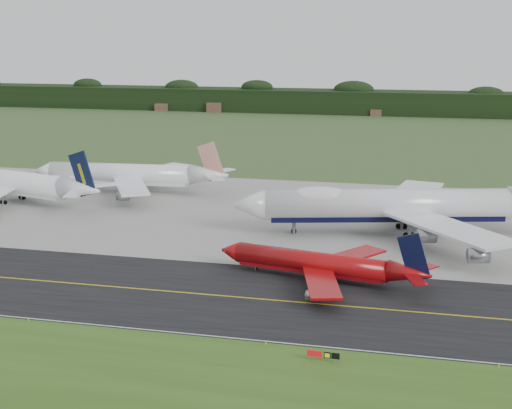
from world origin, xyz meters
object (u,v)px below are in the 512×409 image
Objects in this scene: jet_ba_747 at (399,205)px; jet_navy_gold at (11,183)px; jet_red_737 at (322,264)px; jet_star_tail at (131,175)px; taxiway_sign at (323,355)px.

jet_ba_747 reaches higher than jet_navy_gold.
jet_ba_747 is 1.88× the size of jet_red_737.
jet_red_737 is at bearing -44.42° from jet_star_tail.
jet_ba_747 is at bearing -19.53° from jet_star_tail.
jet_red_737 is (-11.73, -32.89, -3.31)m from jet_ba_747.
taxiway_sign is (63.77, -89.37, -3.72)m from jet_star_tail.
taxiway_sign is at bearing -96.40° from jet_ba_747.
jet_navy_gold is 1.06× the size of jet_star_tail.
jet_ba_747 is 35.07m from jet_red_737.
jet_star_tail is (-59.25, 58.07, 1.89)m from jet_red_737.
jet_star_tail is (24.83, 17.18, -0.17)m from jet_navy_gold.
jet_ba_747 reaches higher than jet_red_737.
jet_red_737 is 31.68m from taxiway_sign.
jet_star_tail is at bearing 160.47° from jet_ba_747.
taxiway_sign is (4.52, -31.30, -1.83)m from jet_red_737.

